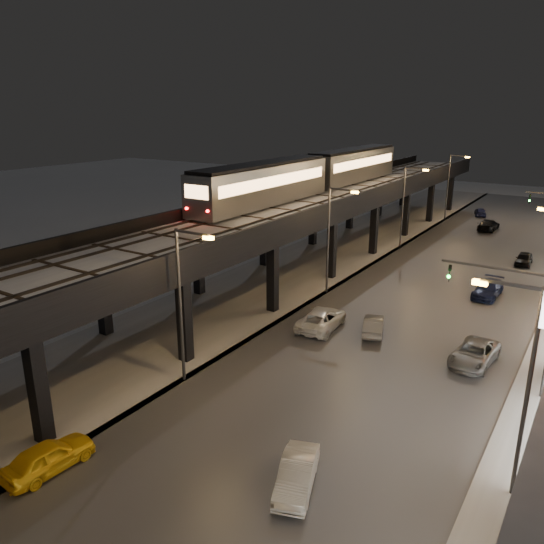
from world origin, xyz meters
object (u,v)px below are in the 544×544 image
Objects in this scene: car_onc_red at (524,259)px; car_near_white at (373,326)px; car_mid_silver at (322,320)px; car_onc_white at (488,290)px; subway_train at (315,173)px; car_onc_silver at (297,475)px; car_onc_dark at (474,354)px; car_far_white at (480,212)px; car_taxi at (49,458)px; car_mid_dark at (488,225)px.

car_near_white is at bearing -105.98° from car_onc_red.
car_onc_white is (8.54, 13.35, -0.05)m from car_mid_silver.
subway_train is 8.50× the size of car_onc_white.
car_near_white is at bearing 82.06° from car_onc_silver.
subway_train is 8.23× the size of car_onc_dark.
car_mid_silver is at bearing 73.43° from car_far_white.
car_taxi is 35.36m from car_onc_white.
car_mid_dark is 39.81m from car_onc_dark.
subway_train is 9.89× the size of car_onc_silver.
car_onc_red reaches higher than car_near_white.
car_taxi is 0.85× the size of car_onc_dark.
car_onc_white is at bearing -105.08° from car_taxi.
car_taxi is 22.23m from car_near_white.
car_onc_red is at bearing -122.86° from car_near_white.
car_taxi reaches higher than car_onc_red.
car_near_white is at bearing -102.61° from car_taxi.
car_onc_white is (-1.88, 13.10, 0.01)m from car_onc_dark.
subway_train is at bearing 97.89° from car_onc_silver.
car_far_white is 0.78× the size of car_onc_dark.
car_near_white is 3.65m from car_mid_silver.
car_mid_dark is at bearing 74.06° from car_onc_silver.
car_near_white is 0.82× the size of car_onc_white.
car_taxi is at bearing 71.30° from car_far_white.
car_near_white is 24.68m from car_onc_red.
car_far_white reaches higher than car_onc_red.
car_onc_dark is 1.03× the size of car_onc_white.
subway_train is 23.31m from car_mid_silver.
car_onc_silver is at bearing 83.28° from car_near_white.
car_onc_dark is (21.45, -18.74, -7.84)m from subway_train.
car_onc_white reaches higher than car_onc_silver.
car_onc_silver reaches higher than car_near_white.
car_taxi is at bearing -172.81° from car_onc_silver.
car_onc_dark is (10.42, 0.25, -0.06)m from car_mid_silver.
subway_train reaches higher than car_mid_dark.
car_onc_white is (5.25, -26.07, -0.05)m from car_mid_dark.
car_mid_silver is at bearing -120.88° from car_onc_white.
car_onc_silver is at bearing -98.42° from car_onc_dark.
car_near_white is at bearing 77.58° from car_far_white.
car_onc_dark is at bearing -119.26° from car_taxi.
subway_train is 40.79m from car_taxi.
car_near_white is 0.95× the size of car_onc_silver.
car_onc_white is at bearing 102.53° from car_onc_dark.
car_onc_dark is (7.13, -39.17, -0.05)m from car_mid_dark.
subway_train is at bearing -74.52° from car_taxi.
car_onc_dark reaches higher than car_far_white.
car_far_white is at bearing 106.16° from car_onc_dark.
car_near_white is 1.02× the size of car_far_white.
car_mid_dark reaches higher than car_onc_white.
subway_train reaches higher than car_onc_red.
car_taxi is at bearing 85.65° from car_mid_dark.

